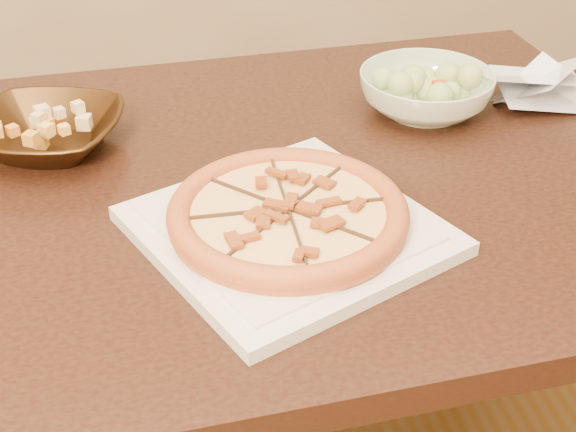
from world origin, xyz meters
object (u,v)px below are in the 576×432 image
dining_table (218,247)px  bronze_bowl (47,133)px  salad_bowl (426,93)px  plate (288,229)px  pizza (288,213)px

dining_table → bronze_bowl: bronze_bowl is taller
bronze_bowl → salad_bowl: (0.57, 0.01, 0.01)m
plate → salad_bowl: (0.28, 0.29, 0.02)m
dining_table → bronze_bowl: bearing=148.3°
bronze_bowl → pizza: bearing=-44.1°
plate → salad_bowl: bearing=46.8°
salad_bowl → plate: bearing=-133.2°
dining_table → pizza: bearing=-64.0°
bronze_bowl → salad_bowl: salad_bowl is taller
pizza → plate: bearing=-14.4°
pizza → bronze_bowl: bearing=135.9°
bronze_bowl → dining_table: bearing=-31.7°
dining_table → pizza: size_ratio=4.70×
bronze_bowl → salad_bowl: bearing=1.0°
plate → bronze_bowl: bearing=135.9°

